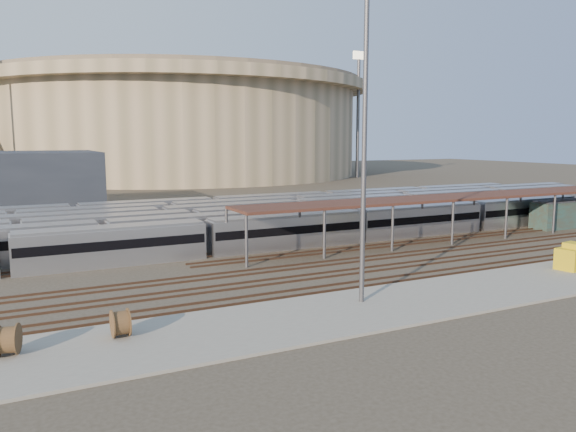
% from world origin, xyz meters
% --- Properties ---
extents(ground, '(420.00, 420.00, 0.00)m').
position_xyz_m(ground, '(0.00, 0.00, 0.00)').
color(ground, '#383026').
rests_on(ground, ground).
extents(apron, '(50.00, 9.00, 0.20)m').
position_xyz_m(apron, '(-5.00, -15.00, 0.10)').
color(apron, gray).
rests_on(apron, ground).
extents(subway_trains, '(131.56, 23.90, 3.60)m').
position_xyz_m(subway_trains, '(-0.67, 18.50, 1.80)').
color(subway_trains, '#B5B5BB').
rests_on(subway_trains, ground).
extents(inspection_shed, '(60.30, 6.00, 5.30)m').
position_xyz_m(inspection_shed, '(22.00, 4.00, 4.98)').
color(inspection_shed, '#505054').
rests_on(inspection_shed, ground).
extents(empty_tracks, '(170.00, 9.62, 0.18)m').
position_xyz_m(empty_tracks, '(0.00, -5.00, 0.09)').
color(empty_tracks, '#4C3323').
rests_on(empty_tracks, ground).
extents(stadium, '(124.00, 124.00, 32.50)m').
position_xyz_m(stadium, '(25.00, 140.00, 16.47)').
color(stadium, tan).
rests_on(stadium, ground).
extents(floodlight_2, '(4.00, 1.00, 38.40)m').
position_xyz_m(floodlight_2, '(70.00, 100.00, 20.65)').
color(floodlight_2, '#505054').
rests_on(floodlight_2, ground).
extents(floodlight_3, '(4.00, 1.00, 38.40)m').
position_xyz_m(floodlight_3, '(-10.00, 160.00, 20.65)').
color(floodlight_3, '#505054').
rests_on(floodlight_3, ground).
extents(cable_reel_west, '(1.40, 1.97, 1.78)m').
position_xyz_m(cable_reel_west, '(-28.50, -13.56, 1.09)').
color(cable_reel_west, brown).
rests_on(cable_reel_west, apron).
extents(cable_reel_east, '(0.97, 1.73, 1.73)m').
position_xyz_m(cable_reel_east, '(-22.35, -13.33, 1.07)').
color(cable_reel_east, brown).
rests_on(cable_reel_east, apron).
extents(yard_light_pole, '(0.80, 0.36, 22.10)m').
position_xyz_m(yard_light_pole, '(-4.96, -13.69, 11.33)').
color(yard_light_pole, '#505054').
rests_on(yard_light_pole, apron).
extents(yellow_equipment, '(3.46, 2.49, 1.98)m').
position_xyz_m(yellow_equipment, '(18.50, -13.67, 1.19)').
color(yellow_equipment, gold).
rests_on(yellow_equipment, apron).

